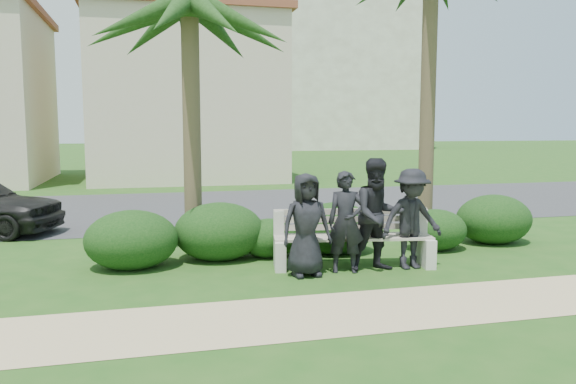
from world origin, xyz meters
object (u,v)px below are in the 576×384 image
man_b (346,222)px  man_c (378,215)px  park_bench (353,242)px  man_d (411,219)px  palm_left (189,7)px  man_a (306,225)px

man_b → man_c: (0.53, -0.03, 0.10)m
park_bench → man_c: man_c is taller
man_d → palm_left: bearing=145.3°
man_a → man_d: man_d is taller
man_a → man_d: (1.79, 0.02, 0.02)m
palm_left → park_bench: bearing=-35.0°
man_c → palm_left: 4.91m
man_a → man_b: size_ratio=0.99×
man_a → palm_left: palm_left is taller
man_c → palm_left: size_ratio=0.34×
park_bench → man_c: 0.67m
man_a → palm_left: bearing=123.5°
man_d → palm_left: 5.32m
park_bench → man_b: 0.55m
park_bench → man_c: bearing=-38.1°
park_bench → man_a: man_a is taller
man_a → palm_left: size_ratio=0.30×
park_bench → man_b: bearing=-117.4°
park_bench → man_d: (0.88, -0.34, 0.41)m
man_b → palm_left: palm_left is taller
man_a → man_c: size_ratio=0.88×
park_bench → man_b: (-0.23, -0.30, 0.40)m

